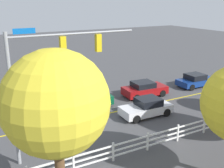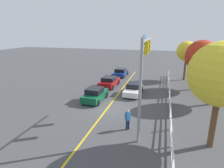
{
  "view_description": "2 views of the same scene",
  "coord_description": "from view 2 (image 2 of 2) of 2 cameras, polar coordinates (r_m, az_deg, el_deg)",
  "views": [
    {
      "loc": [
        7.12,
        17.94,
        8.7
      ],
      "look_at": [
        -3.1,
        -0.64,
        2.19
      ],
      "focal_mm": 43.89,
      "sensor_mm": 36.0,
      "label": 1
    },
    {
      "loc": [
        16.92,
        5.24,
        7.65
      ],
      "look_at": [
        -2.06,
        -0.14,
        1.96
      ],
      "focal_mm": 29.71,
      "sensor_mm": 36.0,
      "label": 2
    }
  ],
  "objects": [
    {
      "name": "car_3",
      "position": [
        32.38,
        2.68,
        3.59
      ],
      "size": [
        4.2,
        2.03,
        1.36
      ],
      "rotation": [
        0.0,
        0.0,
        3.12
      ],
      "color": "navy",
      "rests_on": "ground_plane"
    },
    {
      "name": "tree_3",
      "position": [
        31.4,
        22.02,
        9.31
      ],
      "size": [
        3.1,
        3.1,
        6.15
      ],
      "color": "brown",
      "rests_on": "ground_plane"
    },
    {
      "name": "pedestrian",
      "position": [
        14.97,
        4.87,
        -10.65
      ],
      "size": [
        0.48,
        0.44,
        1.69
      ],
      "rotation": [
        0.0,
        0.0,
        0.96
      ],
      "color": "#191E3F",
      "rests_on": "ground_plane"
    },
    {
      "name": "tree_2",
      "position": [
        26.85,
        25.84,
        7.73
      ],
      "size": [
        4.12,
        4.12,
        6.56
      ],
      "color": "brown",
      "rests_on": "ground_plane"
    },
    {
      "name": "car_1",
      "position": [
        23.08,
        6.61,
        -1.61
      ],
      "size": [
        4.13,
        1.98,
        1.43
      ],
      "rotation": [
        0.0,
        0.0,
        -0.03
      ],
      "color": "silver",
      "rests_on": "ground_plane"
    },
    {
      "name": "tree_0",
      "position": [
        13.25,
        30.64,
        2.51
      ],
      "size": [
        4.07,
        4.07,
        7.11
      ],
      "color": "brown",
      "rests_on": "ground_plane"
    },
    {
      "name": "tree_1",
      "position": [
        21.74,
        29.61,
        4.6
      ],
      "size": [
        3.77,
        3.77,
        6.0
      ],
      "color": "brown",
      "rests_on": "ground_plane"
    },
    {
      "name": "ground_plane",
      "position": [
        19.3,
        -1.27,
        -7.27
      ],
      "size": [
        120.0,
        120.0,
        0.0
      ],
      "primitive_type": "plane",
      "color": "#444447"
    },
    {
      "name": "white_rail_fence",
      "position": [
        21.15,
        17.34,
        -4.14
      ],
      "size": [
        26.1,
        0.1,
        1.15
      ],
      "color": "white",
      "rests_on": "ground_plane"
    },
    {
      "name": "lane_center_stripe",
      "position": [
        22.88,
        1.68,
        -3.43
      ],
      "size": [
        28.0,
        0.16,
        0.01
      ],
      "primitive_type": "cube",
      "color": "gold",
      "rests_on": "ground_plane"
    },
    {
      "name": "signal_assembly",
      "position": [
        13.93,
        9.9,
        5.64
      ],
      "size": [
        7.29,
        0.38,
        7.38
      ],
      "color": "gray",
      "rests_on": "ground_plane"
    },
    {
      "name": "car_0",
      "position": [
        20.98,
        -5.22,
        -3.25
      ],
      "size": [
        3.98,
        2.03,
        1.53
      ],
      "rotation": [
        0.0,
        0.0,
        3.11
      ],
      "color": "#0C4C2D",
      "rests_on": "ground_plane"
    },
    {
      "name": "car_2",
      "position": [
        26.27,
        -0.8,
        0.73
      ],
      "size": [
        4.24,
        2.19,
        1.42
      ],
      "rotation": [
        0.0,
        0.0,
        3.09
      ],
      "color": "maroon",
      "rests_on": "ground_plane"
    }
  ]
}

